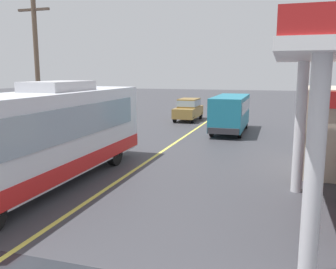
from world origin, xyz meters
TOP-DOWN VIEW (x-y plane):
  - ground at (0.00, 20.00)m, footprint 120.00×120.00m
  - lane_divider_stripe at (0.00, 15.00)m, footprint 0.16×50.00m
  - coach_bus_main at (-2.23, 7.34)m, footprint 2.60×11.04m
  - minibus_opposing_lane at (2.51, 20.91)m, footprint 2.04×6.13m
  - car_trailing_behind_bus at (-1.65, 26.01)m, footprint 1.70×4.20m
  - utility_pole_roadside at (-6.39, 12.68)m, footprint 1.80×0.24m

SIDE VIEW (x-z plane):
  - ground at x=0.00m, z-range 0.00..0.00m
  - lane_divider_stripe at x=0.00m, z-range 0.00..0.01m
  - car_trailing_behind_bus at x=-1.65m, z-range 0.10..1.92m
  - minibus_opposing_lane at x=2.51m, z-range 0.25..2.69m
  - coach_bus_main at x=-2.23m, z-range -0.12..3.56m
  - utility_pole_roadside at x=-6.39m, z-range 0.18..7.89m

